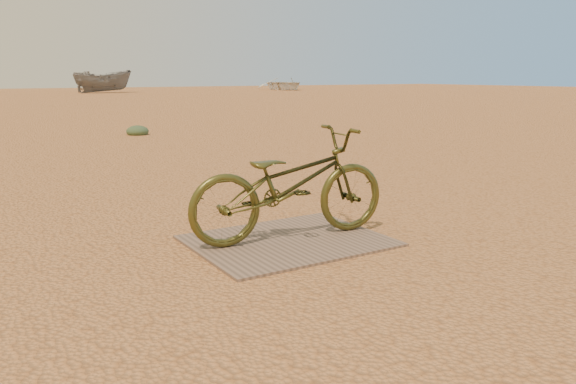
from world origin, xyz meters
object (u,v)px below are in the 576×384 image
plywood_board (288,241)px  boat_mid_right (103,81)px  bicycle (290,184)px  boat_far_right (284,84)px

plywood_board → boat_mid_right: (8.54, 41.30, 0.86)m
plywood_board → boat_mid_right: bearing=78.3°
bicycle → boat_mid_right: (8.50, 41.26, 0.38)m
bicycle → boat_far_right: boat_far_right is taller
bicycle → boat_mid_right: size_ratio=0.40×
plywood_board → boat_far_right: 47.97m
bicycle → boat_far_right: size_ratio=0.33×
boat_mid_right → boat_far_right: bearing=-93.6°
bicycle → boat_far_right: bearing=-25.3°
plywood_board → boat_mid_right: 42.18m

